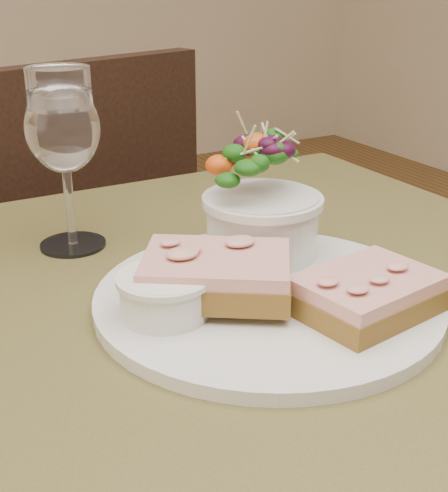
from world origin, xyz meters
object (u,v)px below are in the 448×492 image
cafe_table (231,410)px  wine_glass (63,133)px  chair_far (56,368)px  sandwich_back (216,274)px  ramekin (164,293)px  salad_bowl (263,197)px  sandwich_front (367,294)px  dinner_plate (267,299)px

cafe_table → wine_glass: wine_glass is taller
cafe_table → chair_far: (0.01, 0.71, -0.36)m
sandwich_back → ramekin: 0.05m
salad_bowl → ramekin: bearing=-153.2°
sandwich_front → wine_glass: size_ratio=0.72×
chair_far → cafe_table: bearing=73.4°
sandwich_back → ramekin: sandwich_back is taller
cafe_table → wine_glass: size_ratio=4.57×
dinner_plate → sandwich_back: bearing=168.3°
chair_far → wine_glass: wine_glass is taller
dinner_plate → wine_glass: wine_glass is taller
dinner_plate → chair_far: bearing=91.9°
cafe_table → chair_far: chair_far is taller
sandwich_front → ramekin: (-0.15, 0.08, 0.00)m
salad_bowl → sandwich_front: bearing=-85.8°
ramekin → cafe_table: bearing=-5.4°
chair_far → sandwich_front: (0.08, -0.78, 0.48)m
cafe_table → dinner_plate: dinner_plate is taller
sandwich_front → sandwich_back: bearing=133.1°
salad_bowl → cafe_table: bearing=-135.9°
cafe_table → sandwich_back: size_ratio=5.11×
chair_far → salad_bowl: chair_far is taller
sandwich_front → dinner_plate: bearing=119.1°
ramekin → wine_glass: bearing=93.3°
dinner_plate → wine_glass: (-0.11, 0.22, 0.12)m
sandwich_front → sandwich_back: sandwich_back is taller
chair_far → sandwich_front: size_ratio=7.11×
sandwich_back → dinner_plate: bearing=22.0°
wine_glass → cafe_table: bearing=-71.3°
sandwich_back → wine_glass: 0.23m
chair_far → dinner_plate: bearing=76.3°
dinner_plate → sandwich_back: 0.06m
chair_far → salad_bowl: size_ratio=7.09×
salad_bowl → wine_glass: bearing=137.4°
dinner_plate → salad_bowl: (0.04, 0.08, 0.07)m
dinner_plate → salad_bowl: salad_bowl is taller
cafe_table → salad_bowl: salad_bowl is taller
chair_far → salad_bowl: (0.07, -0.63, 0.53)m
chair_far → sandwich_back: (-0.02, -0.70, 0.49)m
chair_far → ramekin: bearing=68.5°
cafe_table → salad_bowl: (0.08, 0.08, 0.17)m
sandwich_front → salad_bowl: salad_bowl is taller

